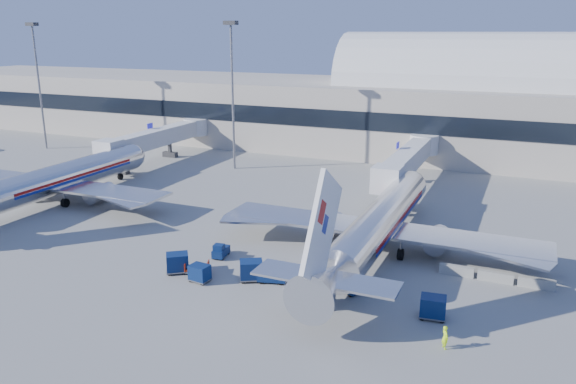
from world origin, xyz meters
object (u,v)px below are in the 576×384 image
at_px(airliner_main, 378,224).
at_px(barrier_mid, 496,277).
at_px(jetbridge_mid, 161,137).
at_px(mast_far_west, 37,68).
at_px(jetbridge_near, 410,158).
at_px(tug_lead, 271,274).
at_px(cart_open_red, 197,269).
at_px(ramp_worker, 445,337).
at_px(cart_train_b, 200,273).
at_px(cart_solo_far, 433,307).
at_px(tug_left, 220,251).
at_px(cart_train_a, 251,270).
at_px(airliner_mid, 53,180).
at_px(barrier_near, 457,270).
at_px(cart_train_c, 178,262).
at_px(mast_west, 232,74).
at_px(cart_solo_near, 311,297).
at_px(barrier_far, 537,283).
at_px(tug_right, 346,284).

relative_size(airliner_main, barrier_mid, 12.42).
bearing_deg(jetbridge_mid, mast_far_west, -178.19).
bearing_deg(jetbridge_near, tug_lead, -96.61).
bearing_deg(jetbridge_near, mast_far_west, -179.32).
relative_size(cart_open_red, ramp_worker, 1.42).
bearing_deg(cart_train_b, cart_solo_far, 10.78).
bearing_deg(jetbridge_near, tug_left, -108.31).
distance_m(jetbridge_near, jetbridge_mid, 42.00).
bearing_deg(jetbridge_mid, cart_open_red, -50.71).
height_order(jetbridge_mid, cart_open_red, jetbridge_mid).
xyz_separation_m(airliner_main, cart_solo_far, (7.38, -11.32, -1.99)).
relative_size(jetbridge_near, barrier_mid, 9.17).
xyz_separation_m(jetbridge_near, jetbridge_mid, (-42.00, 0.00, 0.00)).
bearing_deg(cart_train_a, mast_far_west, 120.21).
relative_size(mast_far_west, cart_train_b, 12.06).
bearing_deg(airliner_mid, barrier_mid, -2.69).
bearing_deg(cart_solo_far, mast_far_west, 147.65).
relative_size(airliner_mid, barrier_near, 12.42).
xyz_separation_m(cart_train_c, ramp_worker, (24.13, -3.36, -0.11)).
height_order(airliner_main, barrier_near, airliner_main).
xyz_separation_m(jetbridge_mid, cart_train_b, (32.02, -39.14, -3.11)).
bearing_deg(cart_train_b, mast_west, 121.09).
distance_m(tug_lead, cart_train_c, 8.75).
xyz_separation_m(jetbridge_mid, cart_solo_far, (51.78, -37.63, -2.99)).
xyz_separation_m(airliner_main, cart_train_c, (-15.27, -11.96, -1.97)).
height_order(barrier_near, cart_solo_near, cart_solo_near).
bearing_deg(barrier_mid, barrier_near, 180.00).
bearing_deg(airliner_main, mast_west, 139.64).
bearing_deg(mast_west, barrier_mid, -34.14).
height_order(jetbridge_near, jetbridge_mid, same).
bearing_deg(cart_solo_near, barrier_mid, 31.96).
distance_m(jetbridge_mid, barrier_far, 65.75).
distance_m(airliner_main, cart_train_b, 17.96).
relative_size(jetbridge_near, mast_west, 1.22).
distance_m(airliner_main, cart_train_a, 13.80).
relative_size(tug_right, cart_train_a, 0.98).
distance_m(tug_lead, ramp_worker, 16.27).
bearing_deg(jetbridge_mid, barrier_far, -26.02).
bearing_deg(cart_solo_far, tug_lead, 169.48).
bearing_deg(cart_train_c, tug_right, -27.24).
height_order(barrier_near, cart_train_c, cart_train_c).
height_order(airliner_mid, mast_far_west, mast_far_west).
distance_m(jetbridge_near, barrier_far, 33.63).
bearing_deg(cart_solo_far, ramp_worker, -76.42).
bearing_deg(tug_right, airliner_mid, -172.40).
bearing_deg(mast_far_west, barrier_mid, -19.00).
distance_m(mast_far_west, cart_open_red, 69.02).
distance_m(tug_right, ramp_worker, 10.60).
distance_m(tug_lead, cart_open_red, 6.93).
bearing_deg(ramp_worker, barrier_mid, -47.76).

